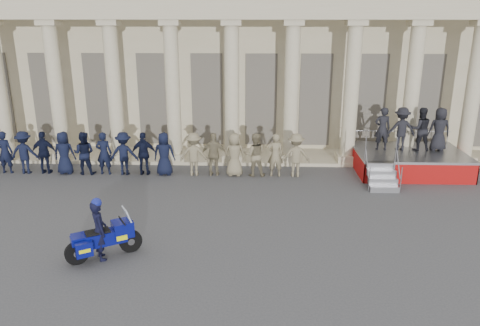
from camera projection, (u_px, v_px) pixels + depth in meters
name	position (u px, v px, depth m)	size (l,w,h in m)	color
ground	(175.00, 243.00, 13.88)	(90.00, 90.00, 0.00)	#404043
building	(215.00, 51.00, 26.56)	(40.00, 12.50, 9.00)	#BDB08E
officer_rank	(90.00, 153.00, 19.68)	(18.44, 0.69, 1.83)	black
reviewing_stand	(411.00, 138.00, 19.81)	(4.51, 4.26, 2.77)	gray
motorcycle	(104.00, 238.00, 12.91)	(1.90, 1.41, 1.36)	black
rider	(99.00, 229.00, 12.76)	(0.67, 0.75, 1.81)	black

